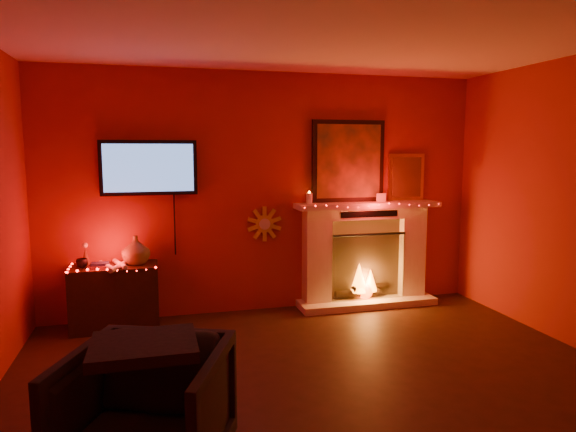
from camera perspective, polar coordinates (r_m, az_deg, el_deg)
The scene contains 6 objects.
room at distance 3.45m, azimuth 6.91°, elevation -0.84°, with size 5.00×5.00×5.00m.
fireplace at distance 6.16m, azimuth 8.48°, elevation -3.13°, with size 1.72×0.40×2.18m.
tv at distance 5.63m, azimuth -15.19°, elevation 5.17°, with size 1.00×0.07×1.24m.
sunburst_clock at distance 5.84m, azimuth -2.62°, elevation -0.89°, with size 0.40×0.03×0.40m.
console_table at distance 5.63m, azimuth -18.51°, elevation -7.99°, with size 0.87×0.57×0.96m.
armchair at distance 3.13m, azimuth -15.43°, elevation -20.59°, with size 0.83×0.85×0.77m, color black.
Camera 1 is at (-1.27, -3.17, 1.84)m, focal length 32.00 mm.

